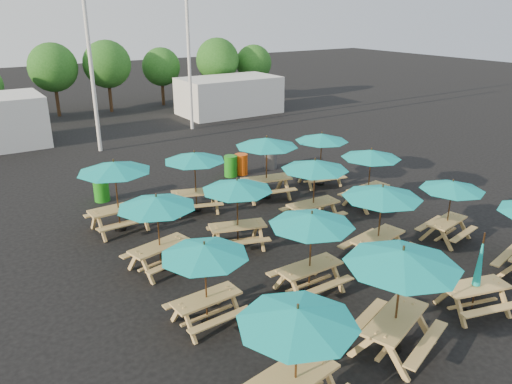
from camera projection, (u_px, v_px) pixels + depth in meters
ground at (280, 235)px, 17.14m from camera, size 120.00×120.00×0.00m
picnic_unit_0 at (297, 321)px, 9.00m from camera, size 2.63×2.63×2.33m
picnic_unit_1 at (205, 254)px, 11.72m from camera, size 2.27×2.27×2.18m
picnic_unit_2 at (157, 205)px, 14.24m from camera, size 2.75×2.75×2.32m
picnic_unit_3 at (114, 170)px, 16.75m from camera, size 2.60×2.60×2.52m
picnic_unit_4 at (402, 263)px, 10.62m from camera, size 3.23×3.23×2.57m
picnic_unit_5 at (312, 223)px, 13.06m from camera, size 2.34×2.34×2.33m
picnic_unit_6 at (237, 189)px, 15.62m from camera, size 2.84×2.84×2.30m
picnic_unit_7 at (194, 160)px, 18.46m from camera, size 2.93×2.93×2.34m
picnic_unit_8 at (477, 280)px, 12.55m from camera, size 2.06×1.91×2.21m
picnic_unit_9 at (382, 196)px, 14.74m from camera, size 2.77×2.77×2.41m
picnic_unit_10 at (315, 168)px, 17.31m from camera, size 2.46×2.46×2.40m
picnic_unit_11 at (267, 145)px, 19.71m from camera, size 2.98×2.98×2.55m
picnic_unit_13 at (452, 188)px, 16.15m from camera, size 2.43×2.43×2.10m
picnic_unit_14 at (371, 157)px, 18.94m from camera, size 2.49×2.49×2.30m
picnic_unit_15 at (322, 140)px, 21.27m from camera, size 2.69×2.69×2.32m
waste_bin_0 at (101, 189)px, 19.98m from camera, size 0.60×0.60×0.97m
waste_bin_1 at (231, 166)px, 22.90m from camera, size 0.60×0.60×0.97m
waste_bin_2 at (241, 164)px, 23.15m from camera, size 0.60×0.60×0.97m
waste_bin_3 at (271, 159)px, 24.00m from camera, size 0.60×0.60×0.97m
mast_0 at (88, 35)px, 25.04m from camera, size 0.20×0.20×12.00m
mast_1 at (188, 31)px, 29.92m from camera, size 0.20×0.20×12.00m
event_tent_1 at (229, 95)px, 36.21m from camera, size 7.00×4.00×2.60m
tree_3 at (53, 67)px, 34.50m from camera, size 3.36×3.36×5.09m
tree_4 at (107, 64)px, 35.98m from camera, size 3.41×3.41×5.17m
tree_5 at (161, 67)px, 38.68m from camera, size 2.94×2.94×4.45m
tree_6 at (217, 60)px, 39.16m from camera, size 3.38×3.38×5.13m
tree_7 at (254, 63)px, 41.06m from camera, size 2.95×2.95×4.48m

